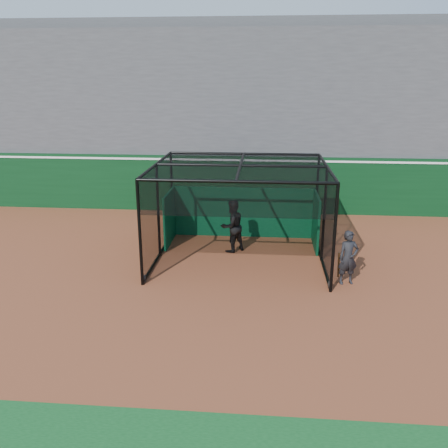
{
  "coord_description": "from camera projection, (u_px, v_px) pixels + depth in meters",
  "views": [
    {
      "loc": [
        1.31,
        -12.13,
        5.84
      ],
      "look_at": [
        0.09,
        2.0,
        1.4
      ],
      "focal_mm": 38.0,
      "sensor_mm": 36.0,
      "label": 1
    }
  ],
  "objects": [
    {
      "name": "on_deck_player",
      "position": [
        348.0,
        258.0,
        13.73
      ],
      "size": [
        0.67,
        0.52,
        1.61
      ],
      "color": "black",
      "rests_on": "ground"
    },
    {
      "name": "batting_cage",
      "position": [
        240.0,
        213.0,
        15.46
      ],
      "size": [
        5.52,
        4.87,
        3.13
      ],
      "color": "black",
      "rests_on": "ground"
    },
    {
      "name": "ground",
      "position": [
        215.0,
        292.0,
        13.38
      ],
      "size": [
        120.0,
        120.0,
        0.0
      ],
      "primitive_type": "plane",
      "color": "brown",
      "rests_on": "ground"
    },
    {
      "name": "outfield_wall",
      "position": [
        235.0,
        183.0,
        21.08
      ],
      "size": [
        50.0,
        0.5,
        2.5
      ],
      "color": "#093214",
      "rests_on": "ground"
    },
    {
      "name": "grandstand",
      "position": [
        240.0,
        104.0,
        23.71
      ],
      "size": [
        50.0,
        7.85,
        8.95
      ],
      "color": "#4C4C4F",
      "rests_on": "ground"
    },
    {
      "name": "batter",
      "position": [
        232.0,
        226.0,
        16.27
      ],
      "size": [
        1.12,
        1.1,
        1.83
      ],
      "primitive_type": "imported",
      "rotation": [
        0.0,
        0.0,
        3.84
      ],
      "color": "black",
      "rests_on": "ground"
    }
  ]
}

